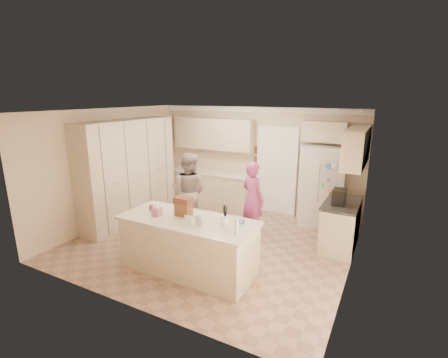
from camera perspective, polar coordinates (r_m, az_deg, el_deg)
The scene contains 41 objects.
floor at distance 6.67m, azimuth -2.21°, elevation -11.12°, with size 5.20×4.60×0.02m, color #997763.
ceiling at distance 6.01m, azimuth -2.45°, elevation 11.99°, with size 5.20×4.60×0.02m, color white.
wall_back at distance 8.24m, azimuth 5.77°, elevation 3.47°, with size 5.20×0.02×2.60m, color beige.
wall_front at distance 4.47m, azimuth -17.46°, elevation -6.88°, with size 5.20×0.02×2.60m, color beige.
wall_left at distance 7.82m, azimuth -19.12°, elevation 2.13°, with size 0.02×4.60×2.60m, color beige.
wall_right at distance 5.44m, azimuth 22.24°, elevation -3.44°, with size 0.02×4.60×2.60m, color beige.
crown_back at distance 8.05m, azimuth 5.86°, elevation 12.03°, with size 5.20×0.08×0.12m, color white.
pantry_bank at distance 7.77m, azimuth -16.40°, elevation 1.31°, with size 0.60×2.60×2.35m, color beige.
back_base_cab at distance 8.67m, azimuth -2.22°, elevation -1.76°, with size 2.20×0.60×0.88m, color beige.
back_countertop at distance 8.54m, azimuth -2.28°, elevation 1.18°, with size 2.24×0.63×0.04m, color beige.
back_upper_cab at distance 8.48m, azimuth -1.89°, elevation 7.96°, with size 2.20×0.35×0.80m, color beige.
doorway_opening at distance 8.08m, azimuth 9.26°, elevation 1.31°, with size 0.90×0.06×2.10m, color black.
doorway_casing at distance 8.05m, azimuth 9.18°, elevation 1.26°, with size 1.02×0.03×2.22m, color white.
wall_frame_upper at distance 8.15m, azimuth 5.84°, elevation 5.13°, with size 0.15×0.02×0.20m, color brown.
wall_frame_lower at distance 8.20m, azimuth 5.79°, elevation 3.27°, with size 0.15×0.02×0.20m, color brown.
refrigerator at distance 7.60m, azimuth 16.45°, elevation -1.12°, with size 0.90×0.70×1.80m, color white.
fridge_seam at distance 7.26m, azimuth 15.88°, elevation -1.80°, with size 0.01×0.02×1.78m, color gray.
fridge_dispenser at distance 7.24m, azimuth 14.30°, elevation 0.30°, with size 0.22×0.03×0.35m, color black.
fridge_handle_l at distance 7.22m, azimuth 15.55°, elevation -0.64°, with size 0.02×0.02×0.85m, color silver.
fridge_handle_r at distance 7.20m, azimuth 16.32°, elevation -0.73°, with size 0.02×0.02×0.85m, color silver.
over_fridge_cab at distance 7.48m, azimuth 17.27°, elevation 7.96°, with size 0.95×0.35×0.45m, color beige.
right_base_cab at distance 6.69m, azimuth 19.82°, elevation -7.71°, with size 0.60×1.20×0.88m, color beige.
right_countertop at distance 6.54m, azimuth 20.08°, elevation -3.96°, with size 0.63×1.24×0.04m, color #2D2B28.
right_upper_cab at distance 6.48m, azimuth 22.33°, elevation 5.24°, with size 0.35×1.50×0.70m, color beige.
coffee_maker at distance 6.31m, azimuth 19.59°, elevation -2.98°, with size 0.22×0.28×0.30m, color black.
island_base at distance 5.54m, azimuth -6.23°, elevation -11.67°, with size 2.20×0.90×0.88m, color beige.
island_top at distance 5.35m, azimuth -6.37°, elevation -7.25°, with size 2.28×0.96×0.05m, color beige.
utensil_crock at distance 5.04m, azimuth 0.11°, elevation -7.34°, with size 0.13×0.13×0.15m, color white.
tissue_box at distance 5.56m, azimuth -11.70°, elevation -5.58°, with size 0.13×0.13×0.14m, color #BF6590.
tissue_plume at distance 5.52m, azimuth -11.76°, elevation -4.51°, with size 0.08×0.08×0.08m, color white.
dollhouse_body at distance 5.46m, azimuth -7.13°, elevation -5.30°, with size 0.26×0.18×0.22m, color brown.
dollhouse_roof at distance 5.41m, azimuth -7.18°, elevation -3.70°, with size 0.28×0.20×0.10m, color #592D1E.
jam_jar at distance 5.83m, azimuth -12.67°, elevation -4.94°, with size 0.07×0.07×0.09m, color #59263F.
greeting_card_a at distance 5.08m, azimuth -6.26°, elevation -7.19°, with size 0.12×0.01×0.16m, color white.
greeting_card_b at distance 5.04m, azimuth -4.51°, elevation -7.32°, with size 0.12×0.01×0.16m, color silver.
water_bottle at distance 4.73m, azimuth 2.22°, elevation -8.26°, with size 0.07×0.07×0.24m, color silver.
shaker_salt at distance 5.12m, azimuth 2.70°, elevation -7.34°, with size 0.05×0.05×0.09m, color #4178B5.
shaker_pepper at distance 5.10m, azimuth 3.42°, elevation -7.48°, with size 0.05×0.05×0.09m, color #4178B5.
teen_boy at distance 7.06m, azimuth -6.19°, elevation -2.21°, with size 0.83×0.64×1.70m, color #9A9590.
teen_girl at distance 6.73m, azimuth 5.08°, elevation -3.57°, with size 0.58×0.38×1.58m, color #B9449E.
fridge_magnets at distance 7.26m, azimuth 15.86°, elevation -1.82°, with size 0.76×0.02×1.44m, color tan, non-canonical shape.
Camera 1 is at (3.02, -5.19, 2.89)m, focal length 26.00 mm.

